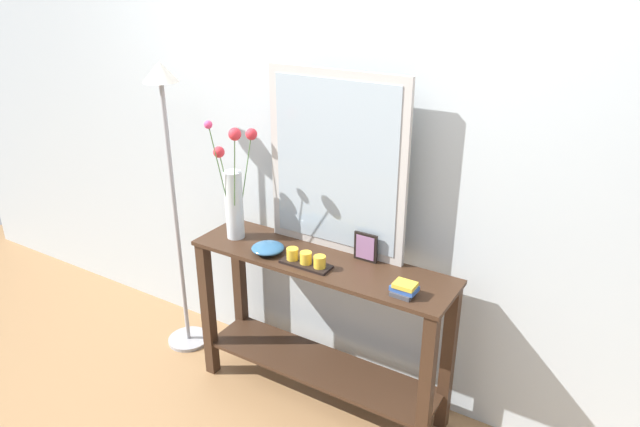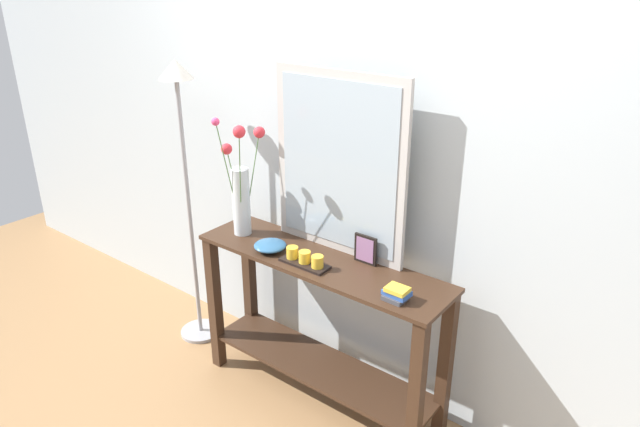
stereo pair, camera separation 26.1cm
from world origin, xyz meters
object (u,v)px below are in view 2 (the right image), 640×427
decorative_bowl (270,246)px  tall_vase_left (241,190)px  picture_frame_small (365,249)px  candle_tray (305,259)px  book_stack (396,293)px  mirror_leaning (340,165)px  floor_lamp (184,160)px  console_table (320,318)px

decorative_bowl → tall_vase_left: bearing=166.5°
decorative_bowl → picture_frame_small: bearing=21.8°
candle_tray → book_stack: size_ratio=2.18×
mirror_leaning → picture_frame_small: size_ratio=6.16×
tall_vase_left → picture_frame_small: 0.70m
mirror_leaning → candle_tray: mirror_leaning is taller
mirror_leaning → decorative_bowl: mirror_leaning is taller
picture_frame_small → book_stack: picture_frame_small is taller
picture_frame_small → floor_lamp: floor_lamp is taller
console_table → mirror_leaning: (0.00, 0.14, 0.75)m
console_table → floor_lamp: bearing=-179.8°
console_table → picture_frame_small: (0.19, 0.10, 0.39)m
mirror_leaning → floor_lamp: (-0.93, -0.14, -0.12)m
book_stack → picture_frame_small: bearing=145.8°
decorative_bowl → book_stack: size_ratio=1.40×
decorative_bowl → candle_tray: bearing=-2.5°
candle_tray → decorative_bowl: (-0.22, 0.01, -0.00)m
tall_vase_left → mirror_leaning: bearing=17.6°
decorative_bowl → floor_lamp: floor_lamp is taller
mirror_leaning → picture_frame_small: (0.18, -0.04, -0.36)m
tall_vase_left → candle_tray: 0.51m
candle_tray → picture_frame_small: (0.21, 0.18, 0.04)m
tall_vase_left → candle_tray: size_ratio=2.52×
picture_frame_small → tall_vase_left: bearing=-170.2°
book_stack → floor_lamp: floor_lamp is taller
console_table → floor_lamp: (-0.92, -0.00, 0.63)m
floor_lamp → candle_tray: bearing=-5.0°
console_table → tall_vase_left: 0.74m
book_stack → floor_lamp: bearing=176.5°
candle_tray → floor_lamp: (-0.90, 0.08, 0.28)m
console_table → tall_vase_left: tall_vase_left is taller
tall_vase_left → candle_tray: bearing=-8.3°
console_table → mirror_leaning: 0.77m
mirror_leaning → book_stack: bearing=-26.4°
console_table → candle_tray: 0.36m
console_table → picture_frame_small: size_ratio=9.35×
candle_tray → decorative_bowl: bearing=177.5°
tall_vase_left → picture_frame_small: size_ratio=4.41×
candle_tray → mirror_leaning: bearing=82.4°
candle_tray → floor_lamp: floor_lamp is taller
tall_vase_left → book_stack: (0.95, -0.07, -0.21)m
mirror_leaning → floor_lamp: 0.95m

